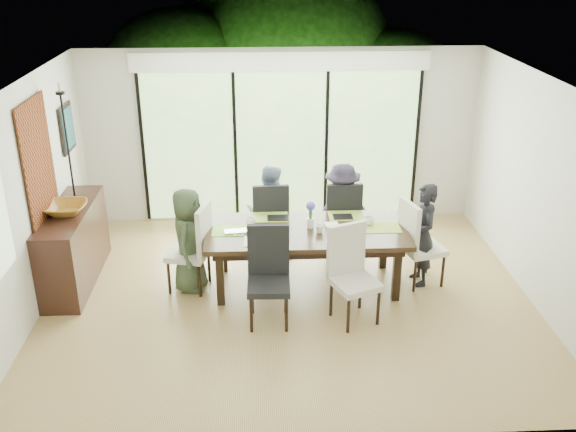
{
  "coord_description": "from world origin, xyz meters",
  "views": [
    {
      "loc": [
        -0.35,
        -6.99,
        4.13
      ],
      "look_at": [
        0.0,
        0.25,
        1.0
      ],
      "focal_mm": 40.0,
      "sensor_mm": 36.0,
      "label": 1
    }
  ],
  "objects_px": {
    "chair_left_end": "(188,247)",
    "chair_near_right": "(356,277)",
    "person_far_right": "(342,211)",
    "sideboard": "(73,246)",
    "person_left_end": "(189,240)",
    "cup_b": "(319,229)",
    "chair_near_left": "(269,279)",
    "table_top": "(307,232)",
    "person_far_left": "(270,212)",
    "cup_a": "(251,222)",
    "vase": "(310,223)",
    "chair_far_right": "(341,217)",
    "person_right_end": "(423,235)",
    "chair_right_end": "(423,242)",
    "laptop": "(239,233)",
    "bowl": "(65,208)",
    "cup_c": "(369,221)",
    "chair_far_left": "(270,218)"
  },
  "relations": [
    {
      "from": "person_far_right",
      "to": "bowl",
      "type": "bearing_deg",
      "value": 0.51
    },
    {
      "from": "person_left_end",
      "to": "cup_c",
      "type": "bearing_deg",
      "value": -76.89
    },
    {
      "from": "chair_far_right",
      "to": "cup_b",
      "type": "distance_m",
      "value": 1.06
    },
    {
      "from": "vase",
      "to": "laptop",
      "type": "xyz_separation_m",
      "value": [
        -0.9,
        -0.15,
        -0.05
      ]
    },
    {
      "from": "cup_a",
      "to": "cup_c",
      "type": "xyz_separation_m",
      "value": [
        1.5,
        -0.05,
        0.0
      ]
    },
    {
      "from": "chair_right_end",
      "to": "cup_c",
      "type": "bearing_deg",
      "value": 66.64
    },
    {
      "from": "person_far_left",
      "to": "cup_b",
      "type": "relative_size",
      "value": 12.9
    },
    {
      "from": "chair_far_right",
      "to": "chair_right_end",
      "type": "bearing_deg",
      "value": 137.56
    },
    {
      "from": "person_far_right",
      "to": "sideboard",
      "type": "relative_size",
      "value": 0.77
    },
    {
      "from": "person_left_end",
      "to": "cup_b",
      "type": "distance_m",
      "value": 1.64
    },
    {
      "from": "cup_a",
      "to": "chair_near_left",
      "type": "bearing_deg",
      "value": -78.91
    },
    {
      "from": "person_left_end",
      "to": "person_far_left",
      "type": "distance_m",
      "value": 1.32
    },
    {
      "from": "person_left_end",
      "to": "cup_a",
      "type": "height_order",
      "value": "person_left_end"
    },
    {
      "from": "cup_a",
      "to": "chair_left_end",
      "type": "bearing_deg",
      "value": -169.38
    },
    {
      "from": "chair_far_right",
      "to": "chair_left_end",
      "type": "bearing_deg",
      "value": 21.9
    },
    {
      "from": "person_right_end",
      "to": "cup_c",
      "type": "xyz_separation_m",
      "value": [
        -0.68,
        0.1,
        0.16
      ]
    },
    {
      "from": "chair_far_right",
      "to": "cup_c",
      "type": "height_order",
      "value": "chair_far_right"
    },
    {
      "from": "person_far_right",
      "to": "vase",
      "type": "bearing_deg",
      "value": 47.35
    },
    {
      "from": "chair_near_right",
      "to": "bowl",
      "type": "bearing_deg",
      "value": 140.73
    },
    {
      "from": "laptop",
      "to": "cup_c",
      "type": "xyz_separation_m",
      "value": [
        1.65,
        0.2,
        0.04
      ]
    },
    {
      "from": "bowl",
      "to": "chair_left_end",
      "type": "bearing_deg",
      "value": -6.56
    },
    {
      "from": "chair_right_end",
      "to": "laptop",
      "type": "height_order",
      "value": "chair_right_end"
    },
    {
      "from": "vase",
      "to": "sideboard",
      "type": "relative_size",
      "value": 0.07
    },
    {
      "from": "person_far_left",
      "to": "cup_a",
      "type": "height_order",
      "value": "person_far_left"
    },
    {
      "from": "chair_left_end",
      "to": "chair_near_right",
      "type": "xyz_separation_m",
      "value": [
        2.0,
        -0.87,
        0.0
      ]
    },
    {
      "from": "person_far_right",
      "to": "cup_b",
      "type": "xyz_separation_m",
      "value": [
        -0.4,
        -0.93,
        0.16
      ]
    },
    {
      "from": "vase",
      "to": "cup_a",
      "type": "relative_size",
      "value": 0.97
    },
    {
      "from": "person_left_end",
      "to": "bowl",
      "type": "xyz_separation_m",
      "value": [
        -1.52,
        0.17,
        0.38
      ]
    },
    {
      "from": "chair_near_right",
      "to": "bowl",
      "type": "relative_size",
      "value": 2.2
    },
    {
      "from": "cup_b",
      "to": "cup_a",
      "type": "bearing_deg",
      "value": 163.61
    },
    {
      "from": "chair_near_left",
      "to": "sideboard",
      "type": "height_order",
      "value": "chair_near_left"
    },
    {
      "from": "person_right_end",
      "to": "person_far_right",
      "type": "relative_size",
      "value": 1.0
    },
    {
      "from": "person_far_left",
      "to": "bowl",
      "type": "height_order",
      "value": "person_far_left"
    },
    {
      "from": "chair_near_right",
      "to": "bowl",
      "type": "xyz_separation_m",
      "value": [
        -3.5,
        1.04,
        0.48
      ]
    },
    {
      "from": "chair_far_right",
      "to": "person_right_end",
      "type": "xyz_separation_m",
      "value": [
        0.93,
        -0.85,
        0.1
      ]
    },
    {
      "from": "table_top",
      "to": "person_far_left",
      "type": "relative_size",
      "value": 1.86
    },
    {
      "from": "person_left_end",
      "to": "chair_far_right",
      "type": "bearing_deg",
      "value": -56.68
    },
    {
      "from": "person_far_left",
      "to": "cup_b",
      "type": "bearing_deg",
      "value": 134.13
    },
    {
      "from": "person_right_end",
      "to": "laptop",
      "type": "bearing_deg",
      "value": -92.85
    },
    {
      "from": "table_top",
      "to": "laptop",
      "type": "relative_size",
      "value": 7.27
    },
    {
      "from": "table_top",
      "to": "chair_near_right",
      "type": "distance_m",
      "value": 1.02
    },
    {
      "from": "person_left_end",
      "to": "cup_b",
      "type": "relative_size",
      "value": 12.9
    },
    {
      "from": "chair_near_left",
      "to": "person_left_end",
      "type": "height_order",
      "value": "person_left_end"
    },
    {
      "from": "chair_left_end",
      "to": "bowl",
      "type": "xyz_separation_m",
      "value": [
        -1.5,
        0.17,
        0.48
      ]
    },
    {
      "from": "chair_right_end",
      "to": "cup_b",
      "type": "xyz_separation_m",
      "value": [
        -1.35,
        -0.1,
        0.26
      ]
    },
    {
      "from": "chair_near_right",
      "to": "sideboard",
      "type": "height_order",
      "value": "chair_near_right"
    },
    {
      "from": "person_right_end",
      "to": "laptop",
      "type": "distance_m",
      "value": 2.34
    },
    {
      "from": "table_top",
      "to": "chair_near_left",
      "type": "xyz_separation_m",
      "value": [
        -0.5,
        -0.87,
        -0.18
      ]
    },
    {
      "from": "chair_far_left",
      "to": "chair_near_right",
      "type": "height_order",
      "value": "same"
    },
    {
      "from": "vase",
      "to": "sideboard",
      "type": "xyz_separation_m",
      "value": [
        -3.05,
        0.22,
        -0.35
      ]
    }
  ]
}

